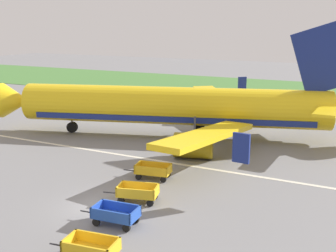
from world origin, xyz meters
The scene contains 8 objects.
ground_plane centered at (0.00, 0.00, 0.00)m, with size 220.00×220.00×0.00m, color slate.
grass_strip centered at (0.00, 52.32, 0.03)m, with size 220.00×28.00×0.06m, color #477A38.
apron_stripe centered at (0.00, 9.64, 0.01)m, with size 120.00×0.36×0.01m, color silver.
airplane centered at (-2.46, 17.44, 3.05)m, with size 36.89×29.96×11.34m.
baggage_cart_second_in_row centered at (3.31, -5.18, 0.60)m, with size 3.62×1.71×1.07m.
baggage_cart_third_in_row centered at (2.28, -1.54, 0.60)m, with size 3.60×1.62×1.07m.
baggage_cart_fourth_in_row centered at (1.74, 1.75, 0.60)m, with size 3.62×1.99×1.07m.
baggage_cart_far_end centered at (0.60, 5.83, 0.60)m, with size 3.63×1.83×1.07m.
Camera 1 is at (14.78, -19.80, 10.87)m, focal length 45.59 mm.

